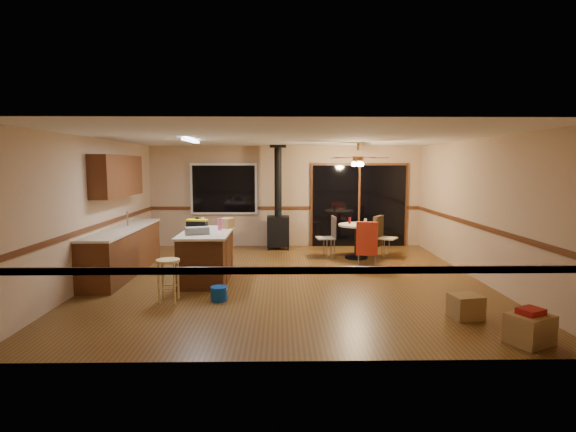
{
  "coord_description": "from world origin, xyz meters",
  "views": [
    {
      "loc": [
        -0.15,
        -8.14,
        2.11
      ],
      "look_at": [
        0.0,
        0.3,
        1.15
      ],
      "focal_mm": 28.0,
      "sensor_mm": 36.0,
      "label": 1
    }
  ],
  "objects_px": {
    "blue_bucket": "(219,293)",
    "box_under_window": "(216,242)",
    "chair_near": "(367,239)",
    "box_corner_b": "(466,306)",
    "toolbox_grey": "(197,231)",
    "toolbox_black": "(197,226)",
    "box_corner_a": "(530,329)",
    "dining_table": "(357,235)",
    "bar_stool": "(168,280)",
    "kitchen_island": "(207,256)",
    "chair_left": "(330,232)",
    "chair_right": "(379,231)",
    "wood_stove": "(278,220)"
  },
  "relations": [
    {
      "from": "blue_bucket",
      "to": "box_under_window",
      "type": "bearing_deg",
      "value": 98.61
    },
    {
      "from": "chair_near",
      "to": "box_under_window",
      "type": "distance_m",
      "value": 4.04
    },
    {
      "from": "box_under_window",
      "to": "box_corner_b",
      "type": "distance_m",
      "value": 6.72
    },
    {
      "from": "toolbox_grey",
      "to": "chair_near",
      "type": "height_order",
      "value": "toolbox_grey"
    },
    {
      "from": "toolbox_black",
      "to": "chair_near",
      "type": "distance_m",
      "value": 3.49
    },
    {
      "from": "box_corner_a",
      "to": "chair_near",
      "type": "bearing_deg",
      "value": 105.96
    },
    {
      "from": "box_under_window",
      "to": "box_corner_a",
      "type": "xyz_separation_m",
      "value": [
        4.58,
        -6.16,
        -0.0
      ]
    },
    {
      "from": "dining_table",
      "to": "chair_near",
      "type": "relative_size",
      "value": 1.2
    },
    {
      "from": "dining_table",
      "to": "box_corner_a",
      "type": "distance_m",
      "value": 5.1
    },
    {
      "from": "toolbox_black",
      "to": "box_corner_a",
      "type": "height_order",
      "value": "toolbox_black"
    },
    {
      "from": "box_corner_b",
      "to": "bar_stool",
      "type": "bearing_deg",
      "value": 168.96
    },
    {
      "from": "toolbox_grey",
      "to": "blue_bucket",
      "type": "xyz_separation_m",
      "value": [
        0.5,
        -0.97,
        -0.85
      ]
    },
    {
      "from": "toolbox_grey",
      "to": "box_under_window",
      "type": "distance_m",
      "value": 3.5
    },
    {
      "from": "chair_near",
      "to": "box_under_window",
      "type": "bearing_deg",
      "value": 148.44
    },
    {
      "from": "dining_table",
      "to": "box_under_window",
      "type": "height_order",
      "value": "dining_table"
    },
    {
      "from": "toolbox_black",
      "to": "box_corner_b",
      "type": "distance_m",
      "value": 4.7
    },
    {
      "from": "toolbox_black",
      "to": "box_under_window",
      "type": "xyz_separation_m",
      "value": [
        -0.1,
        3.1,
        -0.82
      ]
    },
    {
      "from": "toolbox_grey",
      "to": "bar_stool",
      "type": "bearing_deg",
      "value": -105.26
    },
    {
      "from": "blue_bucket",
      "to": "box_corner_a",
      "type": "height_order",
      "value": "box_corner_a"
    },
    {
      "from": "dining_table",
      "to": "box_corner_a",
      "type": "bearing_deg",
      "value": -76.08
    },
    {
      "from": "chair_near",
      "to": "box_corner_b",
      "type": "height_order",
      "value": "chair_near"
    },
    {
      "from": "box_corner_a",
      "to": "box_under_window",
      "type": "bearing_deg",
      "value": 126.64
    },
    {
      "from": "kitchen_island",
      "to": "toolbox_grey",
      "type": "distance_m",
      "value": 0.61
    },
    {
      "from": "chair_left",
      "to": "chair_right",
      "type": "distance_m",
      "value": 1.14
    },
    {
      "from": "kitchen_island",
      "to": "wood_stove",
      "type": "height_order",
      "value": "wood_stove"
    },
    {
      "from": "wood_stove",
      "to": "box_under_window",
      "type": "relative_size",
      "value": 5.58
    },
    {
      "from": "chair_right",
      "to": "box_corner_a",
      "type": "bearing_deg",
      "value": -82.4
    },
    {
      "from": "wood_stove",
      "to": "blue_bucket",
      "type": "xyz_separation_m",
      "value": [
        -0.91,
        -4.33,
        -0.62
      ]
    },
    {
      "from": "kitchen_island",
      "to": "box_corner_a",
      "type": "xyz_separation_m",
      "value": [
        4.31,
        -3.06,
        -0.27
      ]
    },
    {
      "from": "blue_bucket",
      "to": "box_corner_b",
      "type": "bearing_deg",
      "value": -13.84
    },
    {
      "from": "blue_bucket",
      "to": "chair_left",
      "type": "height_order",
      "value": "chair_left"
    },
    {
      "from": "wood_stove",
      "to": "box_corner_a",
      "type": "distance_m",
      "value": 6.84
    },
    {
      "from": "dining_table",
      "to": "chair_near",
      "type": "distance_m",
      "value": 0.88
    },
    {
      "from": "toolbox_black",
      "to": "box_corner_b",
      "type": "xyz_separation_m",
      "value": [
        4.09,
        -2.16,
        -0.83
      ]
    },
    {
      "from": "kitchen_island",
      "to": "dining_table",
      "type": "relative_size",
      "value": 2.0
    },
    {
      "from": "box_under_window",
      "to": "blue_bucket",
      "type": "bearing_deg",
      "value": -81.39
    },
    {
      "from": "chair_left",
      "to": "box_corner_a",
      "type": "xyz_separation_m",
      "value": [
        1.82,
        -5.05,
        -0.41
      ]
    },
    {
      "from": "chair_left",
      "to": "toolbox_grey",
      "type": "bearing_deg",
      "value": -138.53
    },
    {
      "from": "wood_stove",
      "to": "bar_stool",
      "type": "relative_size",
      "value": 3.81
    },
    {
      "from": "wood_stove",
      "to": "dining_table",
      "type": "relative_size",
      "value": 3.01
    },
    {
      "from": "chair_right",
      "to": "box_corner_b",
      "type": "xyz_separation_m",
      "value": [
        0.29,
        -4.18,
        -0.43
      ]
    },
    {
      "from": "dining_table",
      "to": "kitchen_island",
      "type": "bearing_deg",
      "value": -148.69
    },
    {
      "from": "kitchen_island",
      "to": "bar_stool",
      "type": "bearing_deg",
      "value": -106.3
    },
    {
      "from": "dining_table",
      "to": "chair_near",
      "type": "height_order",
      "value": "chair_near"
    },
    {
      "from": "dining_table",
      "to": "chair_near",
      "type": "bearing_deg",
      "value": -85.93
    },
    {
      "from": "toolbox_grey",
      "to": "chair_near",
      "type": "distance_m",
      "value": 3.53
    },
    {
      "from": "wood_stove",
      "to": "blue_bucket",
      "type": "height_order",
      "value": "wood_stove"
    },
    {
      "from": "toolbox_grey",
      "to": "chair_right",
      "type": "height_order",
      "value": "toolbox_grey"
    },
    {
      "from": "toolbox_grey",
      "to": "dining_table",
      "type": "relative_size",
      "value": 0.48
    },
    {
      "from": "bar_stool",
      "to": "blue_bucket",
      "type": "distance_m",
      "value": 0.81
    }
  ]
}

